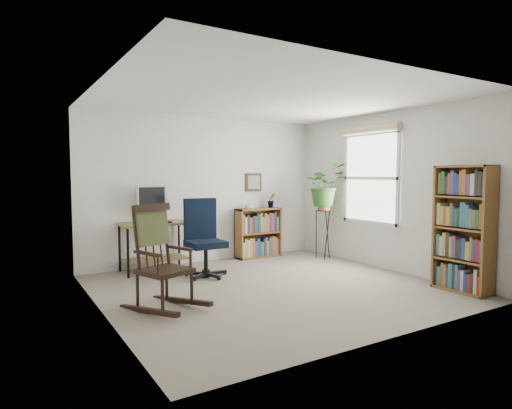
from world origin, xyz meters
TOP-DOWN VIEW (x-y plane):
  - floor at (0.00, 0.00)m, footprint 4.20×4.00m
  - ceiling at (0.00, 0.00)m, footprint 4.20×4.00m
  - wall_back at (0.00, 2.00)m, footprint 4.20×0.00m
  - wall_front at (0.00, -2.00)m, footprint 4.20×0.00m
  - wall_left at (-2.10, 0.00)m, footprint 0.00×4.00m
  - wall_right at (2.10, 0.00)m, footprint 0.00×4.00m
  - window at (2.06, 0.30)m, footprint 0.12×1.20m
  - desk at (-0.99, 1.70)m, footprint 1.02×0.56m
  - monitor at (-0.99, 1.84)m, footprint 0.46×0.16m
  - keyboard at (-0.99, 1.58)m, footprint 0.40×0.15m
  - office_chair at (-0.50, 0.96)m, footprint 0.66×0.66m
  - rocking_chair at (-1.49, -0.16)m, footprint 0.90×1.14m
  - low_bookshelf at (0.91, 1.82)m, footprint 0.82×0.27m
  - tall_bookshelf at (1.92, -1.39)m, footprint 0.29×0.69m
  - plant_stand at (1.80, 1.11)m, footprint 0.33×0.33m
  - spider_plant at (1.80, 1.11)m, footprint 1.69×1.88m
  - potted_plant_small at (1.19, 1.83)m, footprint 0.13×0.24m
  - framed_picture at (0.91, 1.97)m, footprint 0.32×0.04m

SIDE VIEW (x-z plane):
  - floor at x=0.00m, z-range 0.00..0.00m
  - desk at x=-0.99m, z-range 0.00..0.74m
  - low_bookshelf at x=0.91m, z-range 0.00..0.87m
  - plant_stand at x=1.80m, z-range 0.00..0.99m
  - office_chair at x=-0.50m, z-range 0.00..1.13m
  - rocking_chair at x=-1.49m, z-range 0.00..1.16m
  - keyboard at x=-0.99m, z-range 0.74..0.76m
  - tall_bookshelf at x=1.92m, z-range 0.00..1.57m
  - potted_plant_small at x=1.19m, z-range 0.87..0.97m
  - monitor at x=-0.99m, z-range 0.74..1.30m
  - wall_back at x=0.00m, z-range 0.00..2.40m
  - wall_front at x=0.00m, z-range 0.00..2.40m
  - wall_left at x=-2.10m, z-range 0.00..2.40m
  - wall_right at x=2.10m, z-range 0.00..2.40m
  - framed_picture at x=0.91m, z-range 1.16..1.48m
  - window at x=2.06m, z-range 0.65..2.15m
  - spider_plant at x=1.80m, z-range 0.91..2.38m
  - ceiling at x=0.00m, z-range 2.40..2.40m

